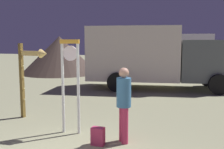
{
  "coord_description": "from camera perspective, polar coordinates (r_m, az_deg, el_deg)",
  "views": [
    {
      "loc": [
        2.61,
        -3.68,
        2.26
      ],
      "look_at": [
        -0.16,
        4.44,
        1.2
      ],
      "focal_mm": 41.34,
      "sensor_mm": 36.0,
      "label": 1
    }
  ],
  "objects": [
    {
      "name": "person_near_clock",
      "position": [
        5.81,
        2.62,
        -5.91
      ],
      "size": [
        0.33,
        0.33,
        1.71
      ],
      "color": "#C83157",
      "rests_on": "ground_plane"
    },
    {
      "name": "backpack",
      "position": [
        5.88,
        -3.1,
        -13.5
      ],
      "size": [
        0.28,
        0.22,
        0.4
      ],
      "color": "#B73156",
      "rests_on": "ground_plane"
    },
    {
      "name": "standing_clock",
      "position": [
        6.43,
        -9.18,
        -0.54
      ],
      "size": [
        0.49,
        0.13,
        2.34
      ],
      "color": "white",
      "rests_on": "ground_plane"
    },
    {
      "name": "box_truck_near",
      "position": [
        12.84,
        8.07,
        4.19
      ],
      "size": [
        6.78,
        3.48,
        3.03
      ],
      "color": "beige",
      "rests_on": "ground_plane"
    },
    {
      "name": "arrow_sign",
      "position": [
        7.89,
        -17.66,
        1.31
      ],
      "size": [
        1.08,
        0.35,
        2.24
      ],
      "color": "brown",
      "rests_on": "ground_plane"
    },
    {
      "name": "box_truck_far",
      "position": [
        22.96,
        13.39,
        5.23
      ],
      "size": [
        7.15,
        2.86,
        2.97
      ],
      "color": "silver",
      "rests_on": "ground_plane"
    },
    {
      "name": "dome_tent",
      "position": [
        19.53,
        -11.49,
        4.28
      ],
      "size": [
        5.65,
        5.65,
        2.74
      ],
      "color": "#3E3029",
      "rests_on": "ground_plane"
    }
  ]
}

